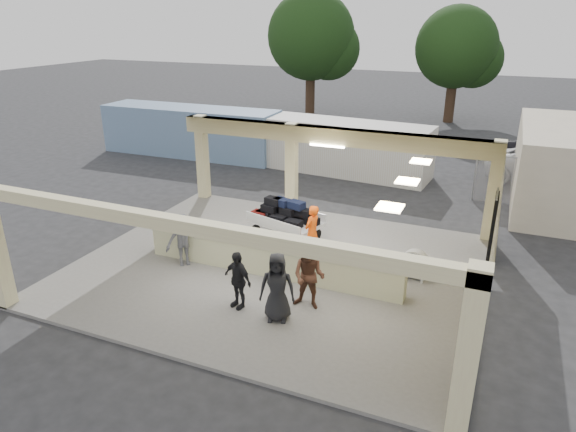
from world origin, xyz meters
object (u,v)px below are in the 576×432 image
at_px(passenger_c, 183,240).
at_px(car_dark, 536,155).
at_px(container_blue, 191,131).
at_px(passenger_b, 238,280).
at_px(car_white_a, 551,168).
at_px(luggage_cart, 285,216).
at_px(passenger_a, 309,276).
at_px(container_white, 315,144).
at_px(passenger_d, 277,287).
at_px(drum_fan, 415,264).
at_px(baggage_handler, 312,232).
at_px(baggage_counter, 270,259).

xyz_separation_m(passenger_c, car_dark, (10.21, 16.42, -0.28)).
distance_m(car_dark, container_blue, 18.22).
relative_size(passenger_b, passenger_c, 0.95).
distance_m(car_white_a, container_blue, 18.28).
distance_m(luggage_cart, passenger_a, 4.64).
xyz_separation_m(passenger_a, container_white, (-4.54, 12.77, 0.25)).
distance_m(passenger_b, container_white, 13.76).
bearing_deg(passenger_c, passenger_d, -66.52).
height_order(drum_fan, container_white, container_white).
xyz_separation_m(drum_fan, container_white, (-6.82, 10.10, 0.67)).
relative_size(drum_fan, car_dark, 0.23).
xyz_separation_m(drum_fan, baggage_handler, (-3.25, 0.14, 0.39)).
xyz_separation_m(passenger_a, passenger_c, (-4.40, 0.80, -0.07)).
relative_size(baggage_handler, car_dark, 0.44).
relative_size(baggage_counter, car_white_a, 1.49).
xyz_separation_m(drum_fan, container_blue, (-14.10, 10.01, 0.72)).
bearing_deg(luggage_cart, passenger_a, -43.05).
relative_size(drum_fan, passenger_a, 0.50).
bearing_deg(car_white_a, container_blue, 103.57).
height_order(passenger_a, passenger_c, passenger_a).
distance_m(car_white_a, car_dark, 2.84).
xyz_separation_m(luggage_cart, car_white_a, (8.75, 10.46, -0.09)).
xyz_separation_m(drum_fan, passenger_a, (-2.29, -2.66, 0.42)).
distance_m(passenger_d, container_blue, 17.61).
bearing_deg(container_white, car_white_a, 13.94).
bearing_deg(passenger_b, container_white, 120.43).
height_order(baggage_handler, passenger_b, baggage_handler).
bearing_deg(luggage_cart, baggage_handler, -23.71).
height_order(car_dark, container_blue, container_blue).
xyz_separation_m(baggage_counter, luggage_cart, (-0.66, 2.68, 0.29)).
relative_size(passenger_b, car_dark, 0.40).
distance_m(luggage_cart, passenger_b, 4.73).
relative_size(car_white_a, car_dark, 1.39).
relative_size(car_white_a, container_white, 0.47).
height_order(baggage_handler, passenger_a, passenger_a).
bearing_deg(container_blue, luggage_cart, -43.94).
bearing_deg(car_dark, drum_fan, -163.13).
bearing_deg(passenger_a, passenger_c, 169.75).
relative_size(passenger_a, passenger_b, 1.14).
relative_size(baggage_handler, passenger_a, 0.97).
bearing_deg(baggage_counter, container_white, 103.82).
bearing_deg(passenger_a, luggage_cart, 120.91).
relative_size(baggage_counter, passenger_b, 5.16).
bearing_deg(passenger_a, passenger_d, -121.86).
distance_m(luggage_cart, passenger_c, 3.77).
bearing_deg(car_dark, passenger_b, -172.33).
xyz_separation_m(luggage_cart, container_blue, (-9.43, 8.69, 0.43)).
distance_m(drum_fan, passenger_a, 3.54).
relative_size(baggage_counter, luggage_cart, 3.06).
relative_size(baggage_handler, container_blue, 0.18).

